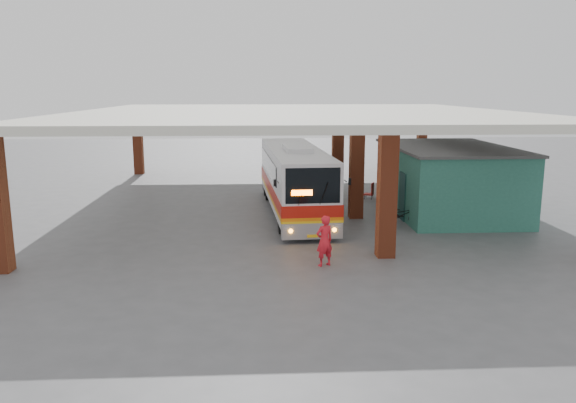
# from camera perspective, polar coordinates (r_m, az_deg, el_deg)

# --- Properties ---
(ground) EXTENTS (90.00, 90.00, 0.00)m
(ground) POSITION_cam_1_polar(r_m,az_deg,el_deg) (22.27, 0.53, -3.45)
(ground) COLOR #515154
(ground) RESTS_ON ground
(brick_columns) EXTENTS (20.10, 21.60, 4.35)m
(brick_columns) POSITION_cam_1_polar(r_m,az_deg,el_deg) (26.87, 2.93, 3.82)
(brick_columns) COLOR #963C20
(brick_columns) RESTS_ON ground
(canopy_roof) EXTENTS (21.00, 23.00, 0.30)m
(canopy_roof) POSITION_cam_1_polar(r_m,az_deg,el_deg) (28.08, 0.75, 8.92)
(canopy_roof) COLOR silver
(canopy_roof) RESTS_ON brick_columns
(shop_building) EXTENTS (5.20, 8.20, 3.11)m
(shop_building) POSITION_cam_1_polar(r_m,az_deg,el_deg) (27.29, 15.92, 2.21)
(shop_building) COLOR #2A6958
(shop_building) RESTS_ON ground
(coach_bus) EXTENTS (2.98, 11.19, 3.22)m
(coach_bus) POSITION_cam_1_polar(r_m,az_deg,el_deg) (26.01, 0.67, 2.30)
(coach_bus) COLOR silver
(coach_bus) RESTS_ON ground
(motorcycle) EXTENTS (1.90, 0.96, 0.95)m
(motorcycle) POSITION_cam_1_polar(r_m,az_deg,el_deg) (24.28, 11.46, -1.28)
(motorcycle) COLOR black
(motorcycle) RESTS_ON ground
(pedestrian) EXTENTS (0.73, 0.64, 1.69)m
(pedestrian) POSITION_cam_1_polar(r_m,az_deg,el_deg) (18.33, 3.72, -4.01)
(pedestrian) COLOR red
(pedestrian) RESTS_ON ground
(red_chair) EXTENTS (0.61, 0.61, 0.87)m
(red_chair) POSITION_cam_1_polar(r_m,az_deg,el_deg) (29.83, 8.40, 1.02)
(red_chair) COLOR red
(red_chair) RESTS_ON ground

